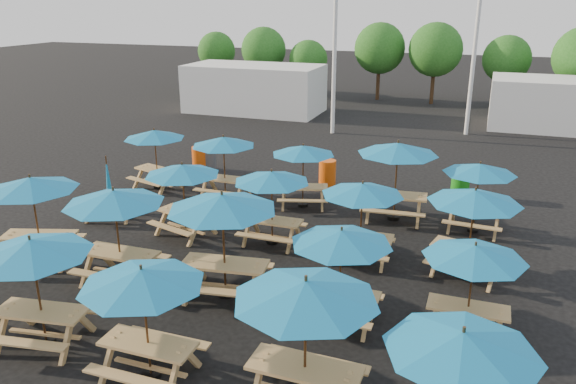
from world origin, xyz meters
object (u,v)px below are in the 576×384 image
(picnic_unit_3, at_px, (154,137))
(picnic_unit_7, at_px, (223,144))
(waste_bin_1, at_px, (209,158))
(picnic_unit_12, at_px, (306,297))
(picnic_unit_13, at_px, (341,242))
(picnic_unit_17, at_px, (474,256))
(picnic_unit_15, at_px, (398,152))
(picnic_unit_11, at_px, (303,153))
(picnic_unit_9, at_px, (222,207))
(picnic_unit_10, at_px, (272,180))
(waste_bin_3, at_px, (460,183))
(picnic_unit_8, at_px, (142,283))
(picnic_unit_4, at_px, (32,253))
(picnic_unit_19, at_px, (479,172))
(picnic_unit_2, at_px, (110,193))
(picnic_unit_5, at_px, (114,202))
(waste_bin_2, at_px, (327,173))
(picnic_unit_18, at_px, (475,201))
(waste_bin_0, at_px, (200,159))
(picnic_unit_6, at_px, (182,173))
(picnic_unit_14, at_px, (362,193))
(picnic_unit_1, at_px, (31,188))
(picnic_unit_16, at_px, (462,348))

(picnic_unit_3, height_order, picnic_unit_7, picnic_unit_7)
(waste_bin_1, bearing_deg, picnic_unit_12, -56.47)
(picnic_unit_13, relative_size, picnic_unit_17, 1.04)
(picnic_unit_15, bearing_deg, picnic_unit_11, 172.70)
(picnic_unit_9, relative_size, picnic_unit_10, 1.31)
(waste_bin_3, bearing_deg, picnic_unit_8, -111.28)
(waste_bin_3, bearing_deg, picnic_unit_9, -117.86)
(picnic_unit_4, distance_m, picnic_unit_19, 11.88)
(picnic_unit_2, height_order, picnic_unit_10, picnic_unit_10)
(picnic_unit_5, distance_m, waste_bin_2, 9.32)
(picnic_unit_18, bearing_deg, picnic_unit_17, -74.16)
(picnic_unit_7, bearing_deg, picnic_unit_9, -63.94)
(picnic_unit_3, bearing_deg, waste_bin_0, 95.47)
(waste_bin_0, bearing_deg, picnic_unit_2, -92.41)
(picnic_unit_7, height_order, picnic_unit_19, picnic_unit_7)
(picnic_unit_2, bearing_deg, picnic_unit_10, -16.35)
(waste_bin_0, bearing_deg, picnic_unit_17, -38.86)
(picnic_unit_6, bearing_deg, picnic_unit_10, 22.92)
(picnic_unit_2, distance_m, waste_bin_1, 5.74)
(picnic_unit_7, bearing_deg, waste_bin_2, 39.40)
(picnic_unit_5, bearing_deg, waste_bin_2, 71.69)
(picnic_unit_9, bearing_deg, picnic_unit_8, -97.98)
(picnic_unit_13, distance_m, waste_bin_3, 9.48)
(picnic_unit_10, height_order, picnic_unit_14, picnic_unit_14)
(picnic_unit_1, height_order, waste_bin_0, picnic_unit_1)
(picnic_unit_19, relative_size, waste_bin_1, 2.26)
(picnic_unit_5, bearing_deg, picnic_unit_8, -48.57)
(picnic_unit_11, height_order, picnic_unit_18, picnic_unit_18)
(picnic_unit_13, height_order, picnic_unit_18, picnic_unit_18)
(picnic_unit_5, height_order, picnic_unit_6, picnic_unit_5)
(picnic_unit_16, bearing_deg, picnic_unit_8, -177.82)
(picnic_unit_9, bearing_deg, picnic_unit_13, -12.67)
(picnic_unit_3, height_order, picnic_unit_14, picnic_unit_3)
(picnic_unit_6, height_order, waste_bin_1, picnic_unit_6)
(picnic_unit_1, xyz_separation_m, picnic_unit_4, (2.74, -2.95, -0.05))
(picnic_unit_17, height_order, picnic_unit_19, picnic_unit_19)
(picnic_unit_13, bearing_deg, waste_bin_0, 132.42)
(picnic_unit_15, height_order, waste_bin_0, picnic_unit_15)
(picnic_unit_14, xyz_separation_m, picnic_unit_18, (2.72, 0.05, 0.11))
(picnic_unit_7, xyz_separation_m, waste_bin_0, (-2.35, 2.61, -1.42))
(picnic_unit_5, relative_size, picnic_unit_7, 1.09)
(picnic_unit_2, xyz_separation_m, picnic_unit_5, (2.82, -3.46, 1.25))
(picnic_unit_6, xyz_separation_m, waste_bin_2, (2.69, 5.70, -1.40))
(picnic_unit_2, xyz_separation_m, picnic_unit_13, (8.29, -3.45, 1.05))
(picnic_unit_5, bearing_deg, picnic_unit_10, 50.85)
(picnic_unit_4, distance_m, picnic_unit_7, 9.09)
(picnic_unit_1, height_order, picnic_unit_3, picnic_unit_1)
(picnic_unit_14, xyz_separation_m, picnic_unit_19, (2.76, 3.04, -0.03))
(picnic_unit_11, bearing_deg, waste_bin_1, 133.88)
(picnic_unit_3, height_order, picnic_unit_16, picnic_unit_16)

